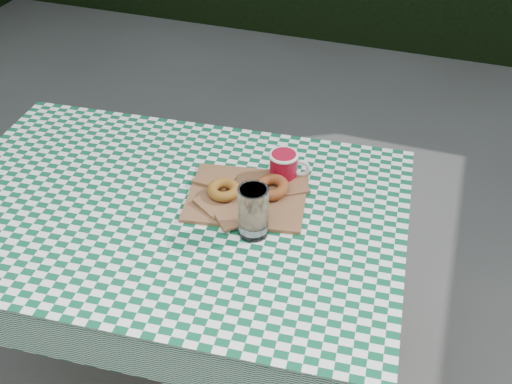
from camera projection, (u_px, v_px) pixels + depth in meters
ground at (198, 372)px, 2.11m from camera, size 60.00×60.00×0.00m
table at (179, 300)px, 1.88m from camera, size 1.34×0.96×0.75m
tablecloth at (168, 208)px, 1.65m from camera, size 1.36×0.98×0.01m
paper_bag at (247, 196)px, 1.67m from camera, size 0.37×0.31×0.02m
bagel_front at (224, 190)px, 1.66m from camera, size 0.13×0.13×0.03m
bagel_back at (272, 187)px, 1.66m from camera, size 0.13×0.13×0.03m
coffee_mug at (283, 167)px, 1.72m from camera, size 0.19×0.19×0.09m
drinking_glass at (253, 212)px, 1.52m from camera, size 0.11×0.11×0.14m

